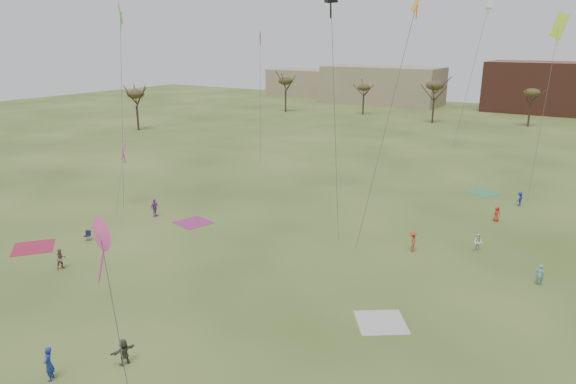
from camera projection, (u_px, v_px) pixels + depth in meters
The scene contains 20 objects.
ground at pixel (188, 318), 33.33m from camera, with size 260.00×260.00×0.00m, color #374E18.
flyer_near_right at pixel (49, 364), 27.08m from camera, with size 0.70×0.46×1.92m, color navy.
spectator_fore_b at pixel (61, 259), 40.29m from camera, with size 0.82×0.64×1.68m, color #8D6A59.
spectator_fore_c at pixel (124, 352), 28.43m from camera, with size 1.43×0.45×1.54m, color #504C39.
flyer_mid_b at pixel (413, 241), 43.67m from camera, with size 1.14×0.65×1.76m, color #B54B22.
flyer_mid_c at pixel (540, 275), 37.66m from camera, with size 0.59×0.39×1.62m, color #67A2AB.
spectator_mid_d at pixel (155, 208), 52.20m from camera, with size 1.08×0.45×1.85m, color purple.
spectator_mid_e at pixel (478, 243), 43.67m from camera, with size 0.75×0.59×1.55m, color white.
flyer_far_b at pixel (497, 214), 50.92m from camera, with size 0.74×0.48×1.52m, color red.
flyer_far_c at pixel (520, 199), 55.58m from camera, with size 1.02×0.58×1.57m, color navy.
blanket_red at pixel (33, 248), 44.63m from camera, with size 3.25×3.25×0.03m, color #A92140.
blanket_cream at pixel (381, 322), 32.84m from camera, with size 3.03×3.03×0.03m, color beige.
blanket_plum at pixel (193, 223), 50.68m from camera, with size 3.00×3.00×0.03m, color #9D3070.
blanket_olive at pixel (483, 193), 60.44m from camera, with size 2.94×2.94×0.03m, color #359260.
camp_chair_left at pixel (88, 238), 46.18m from camera, with size 0.68×0.70×0.87m.
kites_aloft at pixel (432, 29), 50.18m from camera, with size 48.19×69.66×21.80m.
tree_line at pixel (468, 96), 96.71m from camera, with size 117.44×49.32×8.91m.
building_tan at pixel (382, 85), 142.89m from camera, with size 32.00×14.00×10.00m, color #937F60.
building_brick at pixel (544, 87), 125.99m from camera, with size 26.00×16.00×12.00m, color brown.
building_tan_west at pixel (302, 82), 164.32m from camera, with size 20.00×12.00×8.00m, color #937F60.
Camera 1 is at (21.41, -21.50, 17.27)m, focal length 32.31 mm.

